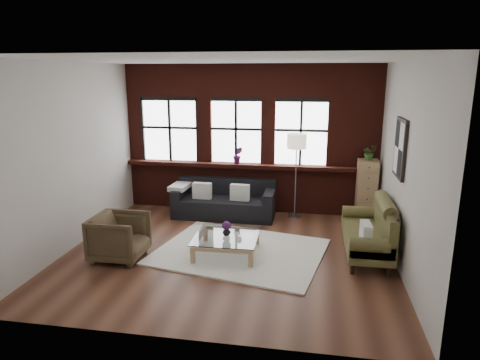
% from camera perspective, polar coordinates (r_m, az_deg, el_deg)
% --- Properties ---
extents(floor, '(5.50, 5.50, 0.00)m').
position_cam_1_polar(floor, '(7.45, -1.55, -9.70)').
color(floor, '#4C291B').
rests_on(floor, ground).
extents(ceiling, '(5.50, 5.50, 0.00)m').
position_cam_1_polar(ceiling, '(6.83, -1.74, 15.72)').
color(ceiling, white).
rests_on(ceiling, ground).
extents(wall_back, '(5.50, 0.00, 5.50)m').
position_cam_1_polar(wall_back, '(9.39, 1.35, 5.47)').
color(wall_back, beige).
rests_on(wall_back, ground).
extents(wall_front, '(5.50, 0.00, 5.50)m').
position_cam_1_polar(wall_front, '(4.62, -7.72, -3.73)').
color(wall_front, beige).
rests_on(wall_front, ground).
extents(wall_left, '(0.00, 5.00, 5.00)m').
position_cam_1_polar(wall_left, '(7.96, -21.46, 2.94)').
color(wall_left, beige).
rests_on(wall_left, ground).
extents(wall_right, '(0.00, 5.00, 5.00)m').
position_cam_1_polar(wall_right, '(6.98, 21.11, 1.52)').
color(wall_right, beige).
rests_on(wall_right, ground).
extents(brick_backwall, '(5.50, 0.12, 3.20)m').
position_cam_1_polar(brick_backwall, '(9.33, 1.30, 5.41)').
color(brick_backwall, '#461710').
rests_on(brick_backwall, floor).
extents(sill_ledge, '(5.50, 0.30, 0.08)m').
position_cam_1_polar(sill_ledge, '(9.35, 1.20, 1.94)').
color(sill_ledge, '#461710').
rests_on(sill_ledge, brick_backwall).
extents(window_left, '(1.38, 0.10, 1.50)m').
position_cam_1_polar(window_left, '(9.74, -9.29, 6.49)').
color(window_left, black).
rests_on(window_left, brick_backwall).
extents(window_mid, '(1.38, 0.10, 1.50)m').
position_cam_1_polar(window_mid, '(9.37, -0.52, 6.38)').
color(window_mid, black).
rests_on(window_mid, brick_backwall).
extents(window_right, '(1.38, 0.10, 1.50)m').
position_cam_1_polar(window_right, '(9.23, 8.12, 6.12)').
color(window_right, black).
rests_on(window_right, brick_backwall).
extents(wall_poster, '(0.05, 0.74, 0.94)m').
position_cam_1_polar(wall_poster, '(7.22, 20.60, 3.98)').
color(wall_poster, black).
rests_on(wall_poster, wall_right).
extents(shag_rug, '(3.12, 2.66, 0.03)m').
position_cam_1_polar(shag_rug, '(7.47, -0.01, -9.50)').
color(shag_rug, silver).
rests_on(shag_rug, floor).
extents(dark_sofa, '(2.14, 0.87, 0.78)m').
position_cam_1_polar(dark_sofa, '(9.16, -2.11, -2.54)').
color(dark_sofa, black).
rests_on(dark_sofa, floor).
extents(pillow_a, '(0.41, 0.16, 0.34)m').
position_cam_1_polar(pillow_a, '(9.11, -5.08, -1.42)').
color(pillow_a, silver).
rests_on(pillow_a, dark_sofa).
extents(pillow_b, '(0.41, 0.17, 0.34)m').
position_cam_1_polar(pillow_b, '(8.95, -0.01, -1.66)').
color(pillow_b, silver).
rests_on(pillow_b, dark_sofa).
extents(vintage_settee, '(0.80, 1.80, 0.96)m').
position_cam_1_polar(vintage_settee, '(7.51, 16.51, -6.18)').
color(vintage_settee, brown).
rests_on(vintage_settee, floor).
extents(pillow_settee, '(0.16, 0.39, 0.34)m').
position_cam_1_polar(pillow_settee, '(6.95, 16.42, -6.85)').
color(pillow_settee, silver).
rests_on(pillow_settee, vintage_settee).
extents(armchair, '(0.84, 0.81, 0.76)m').
position_cam_1_polar(armchair, '(7.37, -15.77, -7.33)').
color(armchair, '#423421').
rests_on(armchair, floor).
extents(coffee_table, '(1.08, 1.08, 0.36)m').
position_cam_1_polar(coffee_table, '(7.33, -1.79, -8.68)').
color(coffee_table, tan).
rests_on(coffee_table, shag_rug).
extents(vase, '(0.16, 0.16, 0.14)m').
position_cam_1_polar(vase, '(7.24, -1.81, -6.87)').
color(vase, '#B2B2B2').
rests_on(vase, coffee_table).
extents(flowers, '(0.15, 0.15, 0.15)m').
position_cam_1_polar(flowers, '(7.20, -1.81, -6.11)').
color(flowers, '#571F5B').
rests_on(flowers, vase).
extents(drawer_chest, '(0.40, 0.40, 1.30)m').
position_cam_1_polar(drawer_chest, '(9.16, 16.50, -1.42)').
color(drawer_chest, tan).
rests_on(drawer_chest, floor).
extents(potted_plant_top, '(0.35, 0.33, 0.31)m').
position_cam_1_polar(potted_plant_top, '(8.98, 16.85, 3.54)').
color(potted_plant_top, '#2D5923').
rests_on(potted_plant_top, drawer_chest).
extents(floor_lamp, '(0.40, 0.40, 1.94)m').
position_cam_1_polar(floor_lamp, '(9.03, 7.45, 0.95)').
color(floor_lamp, '#A5A5A8').
rests_on(floor_lamp, floor).
extents(sill_plant, '(0.24, 0.21, 0.38)m').
position_cam_1_polar(sill_plant, '(9.31, -0.29, 3.32)').
color(sill_plant, '#571F5B').
rests_on(sill_plant, sill_ledge).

